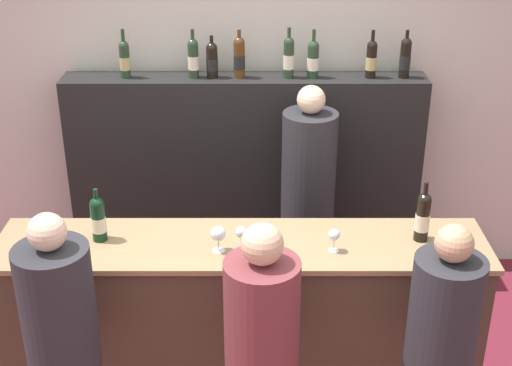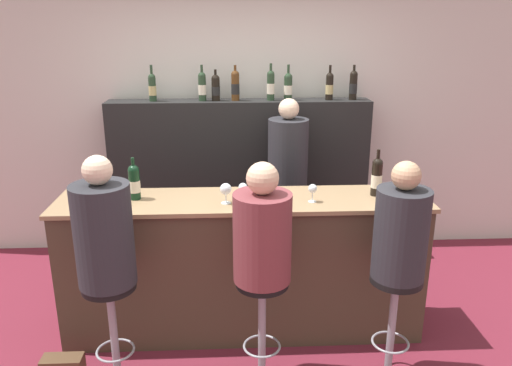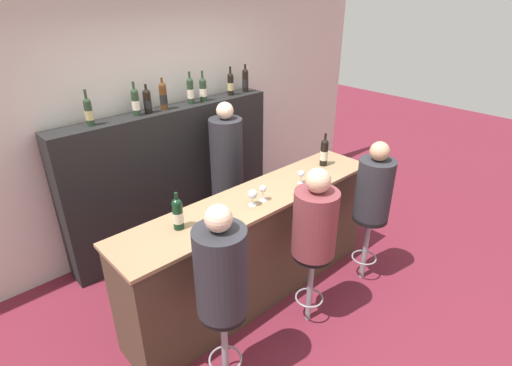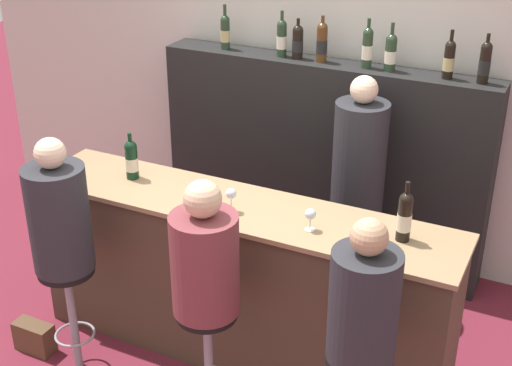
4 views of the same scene
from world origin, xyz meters
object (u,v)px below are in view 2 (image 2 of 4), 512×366
(wine_bottle_backbar_5, at_px, (288,86))
(bar_stool_middle, at_px, (262,304))
(wine_glass_1, at_px, (242,189))
(bar_stool_right, at_px, (394,300))
(wine_bottle_backbar_3, at_px, (235,85))
(wine_bottle_backbar_4, at_px, (271,85))
(wine_bottle_counter_1, at_px, (377,176))
(guest_seated_left, at_px, (103,231))
(wine_glass_0, at_px, (226,190))
(wine_bottle_backbar_1, at_px, (202,86))
(wine_bottle_backbar_0, at_px, (152,87))
(wine_bottle_backbar_7, at_px, (353,85))
(wine_bottle_backbar_2, at_px, (216,88))
(wine_bottle_backbar_6, at_px, (329,86))
(bar_stool_left, at_px, (111,308))
(bartender, at_px, (287,196))
(wine_bottle_counter_0, at_px, (134,182))
(guest_seated_middle, at_px, (262,232))
(guest_seated_right, at_px, (401,230))
(wine_glass_2, at_px, (313,189))

(wine_bottle_backbar_5, distance_m, bar_stool_middle, 2.25)
(wine_glass_1, height_order, bar_stool_right, wine_glass_1)
(wine_bottle_backbar_3, xyz_separation_m, wine_bottle_backbar_4, (0.33, 0.00, 0.00))
(wine_bottle_counter_1, relative_size, guest_seated_left, 0.42)
(wine_bottle_backbar_5, bearing_deg, wine_glass_0, -111.96)
(wine_bottle_backbar_1, bearing_deg, wine_bottle_backbar_0, 180.00)
(wine_glass_1, bearing_deg, wine_bottle_backbar_7, 53.02)
(wine_bottle_backbar_7, xyz_separation_m, wine_glass_0, (-1.19, -1.43, -0.54))
(wine_bottle_backbar_0, bearing_deg, bar_stool_right, -47.57)
(guest_seated_left, bearing_deg, wine_bottle_backbar_0, 88.78)
(wine_bottle_backbar_2, relative_size, wine_bottle_backbar_4, 0.84)
(wine_bottle_backbar_0, height_order, wine_bottle_backbar_6, wine_bottle_backbar_0)
(wine_glass_1, bearing_deg, guest_seated_left, -149.73)
(bar_stool_left, bearing_deg, wine_bottle_backbar_5, 55.90)
(wine_bottle_backbar_2, height_order, bartender, wine_bottle_backbar_2)
(wine_bottle_backbar_6, xyz_separation_m, wine_glass_0, (-0.96, -1.43, -0.53))
(wine_bottle_backbar_0, relative_size, wine_bottle_backbar_2, 1.15)
(wine_bottle_counter_0, distance_m, guest_seated_middle, 1.06)
(wine_bottle_backbar_1, bearing_deg, guest_seated_right, -55.97)
(wine_glass_0, bearing_deg, wine_bottle_counter_0, 169.46)
(wine_glass_1, distance_m, bar_stool_middle, 0.78)
(wine_bottle_backbar_2, xyz_separation_m, guest_seated_right, (1.17, -1.91, -0.63))
(wine_bottle_backbar_1, xyz_separation_m, guest_seated_middle, (0.44, -1.91, -0.65))
(wine_bottle_backbar_6, relative_size, bar_stool_middle, 0.44)
(guest_seated_right, bearing_deg, wine_bottle_backbar_2, 121.39)
(wine_glass_2, bearing_deg, bar_stool_middle, -127.81)
(bar_stool_left, xyz_separation_m, bartender, (1.26, 1.50, 0.19))
(wine_bottle_backbar_7, height_order, wine_glass_0, wine_bottle_backbar_7)
(wine_bottle_backbar_3, xyz_separation_m, wine_bottle_backbar_6, (0.88, -0.00, -0.01))
(wine_bottle_backbar_7, bearing_deg, bartender, -147.35)
(wine_glass_0, xyz_separation_m, guest_seated_left, (-0.72, -0.49, -0.09))
(wine_bottle_backbar_7, relative_size, guest_seated_middle, 0.43)
(wine_bottle_counter_1, relative_size, guest_seated_right, 0.45)
(wine_bottle_backbar_1, height_order, wine_bottle_backbar_7, wine_bottle_backbar_1)
(bartender, bearing_deg, wine_glass_1, -112.82)
(wine_bottle_counter_1, xyz_separation_m, wine_glass_0, (-1.08, -0.12, -0.04))
(wine_bottle_backbar_4, height_order, guest_seated_right, wine_bottle_backbar_4)
(wine_glass_0, relative_size, wine_glass_1, 1.00)
(wine_bottle_backbar_0, distance_m, wine_bottle_backbar_7, 1.87)
(wine_bottle_backbar_1, relative_size, guest_seated_left, 0.41)
(wine_bottle_backbar_0, height_order, bar_stool_right, wine_bottle_backbar_0)
(bar_stool_left, bearing_deg, wine_glass_0, 34.05)
(wine_bottle_backbar_4, distance_m, guest_seated_middle, 2.03)
(guest_seated_middle, bearing_deg, bar_stool_middle, 0.00)
(wine_bottle_backbar_3, height_order, wine_bottle_backbar_4, wine_bottle_backbar_4)
(wine_bottle_backbar_2, relative_size, wine_bottle_backbar_5, 0.87)
(wine_bottle_counter_0, xyz_separation_m, wine_bottle_backbar_0, (-0.04, 1.31, 0.50))
(guest_seated_left, bearing_deg, wine_bottle_backbar_4, 59.38)
(bar_stool_left, xyz_separation_m, guest_seated_middle, (0.94, 0.00, 0.49))
(wine_bottle_backbar_3, height_order, guest_seated_middle, wine_bottle_backbar_3)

